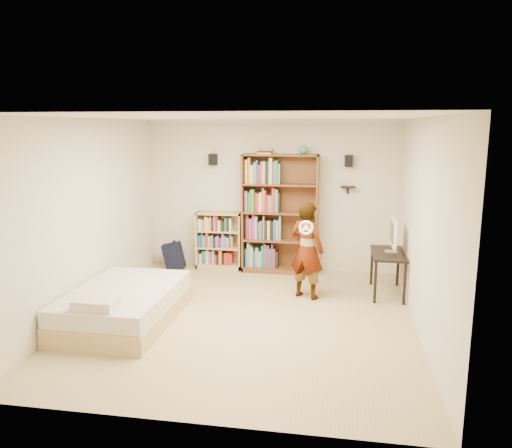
{
  "coord_description": "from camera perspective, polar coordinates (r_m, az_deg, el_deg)",
  "views": [
    {
      "loc": [
        1.21,
        -6.34,
        2.59
      ],
      "look_at": [
        0.04,
        0.6,
        1.2
      ],
      "focal_mm": 35.0,
      "sensor_mm": 36.0,
      "label": 1
    }
  ],
  "objects": [
    {
      "name": "speaker_left",
      "position": [
        9.05,
        -4.94,
        7.36
      ],
      "size": [
        0.14,
        0.12,
        0.2
      ],
      "primitive_type": "cube",
      "color": "black",
      "rests_on": "room_shell"
    },
    {
      "name": "computer_desk",
      "position": [
        8.07,
        14.77,
        -5.47
      ],
      "size": [
        0.49,
        0.98,
        0.67
      ],
      "primitive_type": null,
      "color": "black",
      "rests_on": "ground"
    },
    {
      "name": "person",
      "position": [
        7.58,
        5.83,
        -3.0
      ],
      "size": [
        0.64,
        0.54,
        1.49
      ],
      "primitive_type": "imported",
      "rotation": [
        0.0,
        0.0,
        2.73
      ],
      "color": "black",
      "rests_on": "ground"
    },
    {
      "name": "navy_bag",
      "position": [
        9.3,
        -9.38,
        -3.57
      ],
      "size": [
        0.39,
        0.27,
        0.5
      ],
      "primitive_type": null,
      "rotation": [
        0.0,
        0.0,
        0.09
      ],
      "color": "black",
      "rests_on": "ground"
    },
    {
      "name": "daybed",
      "position": [
        6.97,
        -14.85,
        -8.49
      ],
      "size": [
        1.29,
        1.98,
        0.58
      ],
      "primitive_type": null,
      "color": "silver",
      "rests_on": "ground"
    },
    {
      "name": "ground",
      "position": [
        6.96,
        -1.15,
        -10.71
      ],
      "size": [
        4.5,
        5.0,
        0.01
      ],
      "primitive_type": "cube",
      "color": "tan",
      "rests_on": "ground"
    },
    {
      "name": "room_shell",
      "position": [
        6.51,
        -1.21,
        3.84
      ],
      "size": [
        4.52,
        5.02,
        2.71
      ],
      "color": "beige",
      "rests_on": "ground"
    },
    {
      "name": "low_bookshelf",
      "position": [
        9.19,
        -4.23,
        -1.91
      ],
      "size": [
        0.83,
        0.31,
        1.04
      ],
      "primitive_type": null,
      "color": "tan",
      "rests_on": "ground"
    },
    {
      "name": "speaker_right",
      "position": [
        8.76,
        10.56,
        7.1
      ],
      "size": [
        0.14,
        0.12,
        0.2
      ],
      "primitive_type": "cube",
      "color": "black",
      "rests_on": "room_shell"
    },
    {
      "name": "crown_molding",
      "position": [
        6.46,
        -1.24,
        11.86
      ],
      "size": [
        4.5,
        5.0,
        0.06
      ],
      "color": "silver",
      "rests_on": "room_shell"
    },
    {
      "name": "imac",
      "position": [
        7.95,
        15.28,
        -1.31
      ],
      "size": [
        0.17,
        0.53,
        0.52
      ],
      "primitive_type": null,
      "rotation": [
        0.0,
        0.0,
        -0.13
      ],
      "color": "white",
      "rests_on": "computer_desk"
    },
    {
      "name": "wii_wheel",
      "position": [
        7.22,
        5.74,
        -0.42
      ],
      "size": [
        0.21,
        0.08,
        0.22
      ],
      "primitive_type": "torus",
      "rotation": [
        1.36,
        0.0,
        0.0
      ],
      "color": "white",
      "rests_on": "person"
    },
    {
      "name": "tall_bookshelf",
      "position": [
        8.84,
        2.75,
        1.13
      ],
      "size": [
        1.33,
        0.39,
        2.11
      ],
      "primitive_type": null,
      "color": "brown",
      "rests_on": "ground"
    },
    {
      "name": "wall_shelf",
      "position": [
        8.82,
        10.45,
        4.18
      ],
      "size": [
        0.25,
        0.16,
        0.02
      ],
      "primitive_type": "cube",
      "color": "black",
      "rests_on": "room_shell"
    }
  ]
}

